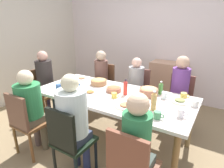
% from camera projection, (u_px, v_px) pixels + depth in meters
% --- Properties ---
extents(ground_plane, '(6.15, 6.15, 0.00)m').
position_uv_depth(ground_plane, '(112.00, 138.00, 2.93)').
color(ground_plane, '#897251').
extents(wall_back, '(5.36, 0.12, 2.60)m').
position_uv_depth(wall_back, '(162.00, 41.00, 4.19)').
color(wall_back, silver).
rests_on(wall_back, ground_plane).
extents(wall_left, '(0.12, 4.32, 2.60)m').
position_uv_depth(wall_left, '(3.00, 43.00, 3.82)').
color(wall_left, beige).
rests_on(wall_left, ground_plane).
extents(dining_table, '(2.27, 1.02, 0.74)m').
position_uv_depth(dining_table, '(112.00, 98.00, 2.71)').
color(dining_table, silver).
rests_on(dining_table, ground_plane).
extents(chair_0, '(0.40, 0.40, 0.90)m').
position_uv_depth(chair_0, '(44.00, 89.00, 3.52)').
color(chair_0, brown).
rests_on(chair_0, ground_plane).
extents(person_0, '(0.30, 0.30, 1.24)m').
position_uv_depth(person_0, '(45.00, 79.00, 3.40)').
color(person_0, '#263946').
rests_on(person_0, ground_plane).
extents(chair_1, '(0.40, 0.40, 0.90)m').
position_uv_depth(chair_1, '(137.00, 90.00, 3.48)').
color(chair_1, brown).
rests_on(chair_1, ground_plane).
extents(person_1, '(0.30, 0.30, 1.13)m').
position_uv_depth(person_1, '(136.00, 84.00, 3.35)').
color(person_1, '#242F42').
rests_on(person_1, ground_plane).
extents(chair_2, '(0.40, 0.40, 0.90)m').
position_uv_depth(chair_2, '(179.00, 99.00, 3.10)').
color(chair_2, brown).
rests_on(chair_2, ground_plane).
extents(person_2, '(0.30, 0.30, 1.24)m').
position_uv_depth(person_2, '(179.00, 88.00, 2.96)').
color(person_2, '#453A4B').
rests_on(person_2, ground_plane).
extents(chair_3, '(0.40, 0.40, 0.90)m').
position_uv_depth(chair_3, '(69.00, 140.00, 2.05)').
color(chair_3, black).
rests_on(chair_3, ground_plane).
extents(person_3, '(0.33, 0.33, 1.24)m').
position_uv_depth(person_3, '(73.00, 117.00, 2.04)').
color(person_3, '#242A42').
rests_on(person_3, ground_plane).
extents(chair_4, '(0.40, 0.40, 0.90)m').
position_uv_depth(chair_4, '(104.00, 83.00, 3.86)').
color(chair_4, brown).
rests_on(chair_4, ground_plane).
extents(person_4, '(0.30, 0.30, 1.19)m').
position_uv_depth(person_4, '(101.00, 75.00, 3.72)').
color(person_4, '#373850').
rests_on(person_4, ground_plane).
extents(chair_5, '(0.40, 0.40, 0.90)m').
position_uv_depth(chair_5, '(131.00, 167.00, 1.67)').
color(chair_5, brown).
rests_on(chair_5, ground_plane).
extents(person_5, '(0.30, 0.30, 1.19)m').
position_uv_depth(person_5, '(137.00, 143.00, 1.68)').
color(person_5, '#473A47').
rests_on(person_5, ground_plane).
extents(chair_6, '(0.40, 0.40, 0.90)m').
position_uv_depth(chair_6, '(26.00, 121.00, 2.43)').
color(chair_6, brown).
rests_on(chair_6, ground_plane).
extents(person_6, '(0.33, 0.33, 1.17)m').
position_uv_depth(person_6, '(30.00, 104.00, 2.43)').
color(person_6, brown).
rests_on(person_6, ground_plane).
extents(plate_0, '(0.22, 0.22, 0.04)m').
position_uv_depth(plate_0, '(90.00, 92.00, 2.70)').
color(plate_0, white).
rests_on(plate_0, dining_table).
extents(plate_1, '(0.25, 0.25, 0.04)m').
position_uv_depth(plate_1, '(125.00, 105.00, 2.29)').
color(plate_1, silver).
rests_on(plate_1, dining_table).
extents(plate_2, '(0.20, 0.20, 0.04)m').
position_uv_depth(plate_2, '(82.00, 78.00, 3.34)').
color(plate_2, silver).
rests_on(plate_2, dining_table).
extents(plate_3, '(0.23, 0.23, 0.04)m').
position_uv_depth(plate_3, '(180.00, 101.00, 2.42)').
color(plate_3, '#EDE6CB').
rests_on(plate_3, dining_table).
extents(plate_4, '(0.25, 0.25, 0.04)m').
position_uv_depth(plate_4, '(68.00, 81.00, 3.19)').
color(plate_4, silver).
rests_on(plate_4, dining_table).
extents(plate_5, '(0.23, 0.23, 0.04)m').
position_uv_depth(plate_5, '(142.00, 113.00, 2.10)').
color(plate_5, silver).
rests_on(plate_5, dining_table).
extents(bowl_0, '(0.27, 0.27, 0.10)m').
position_uv_depth(bowl_0, '(99.00, 82.00, 3.06)').
color(bowl_0, '#A06F46').
rests_on(bowl_0, dining_table).
extents(bowl_1, '(0.22, 0.22, 0.08)m').
position_uv_depth(bowl_1, '(114.00, 89.00, 2.77)').
color(bowl_1, '#9D6149').
rests_on(bowl_1, dining_table).
extents(bowl_2, '(0.26, 0.26, 0.12)m').
position_uv_depth(bowl_2, '(149.00, 91.00, 2.62)').
color(bowl_2, '#9D6047').
rests_on(bowl_2, dining_table).
extents(cup_0, '(0.12, 0.08, 0.08)m').
position_uv_depth(cup_0, '(158.00, 115.00, 2.01)').
color(cup_0, '#4C925F').
rests_on(cup_0, dining_table).
extents(cup_1, '(0.12, 0.09, 0.08)m').
position_uv_depth(cup_1, '(195.00, 103.00, 2.29)').
color(cup_1, white).
rests_on(cup_1, dining_table).
extents(cup_2, '(0.11, 0.08, 0.08)m').
position_uv_depth(cup_2, '(78.00, 87.00, 2.86)').
color(cup_2, '#2F549F').
rests_on(cup_2, dining_table).
extents(cup_3, '(0.11, 0.08, 0.09)m').
position_uv_depth(cup_3, '(181.00, 113.00, 2.04)').
color(cup_3, white).
rests_on(cup_3, dining_table).
extents(cup_4, '(0.12, 0.08, 0.07)m').
position_uv_depth(cup_4, '(184.00, 95.00, 2.54)').
color(cup_4, '#DFC050').
rests_on(cup_4, dining_table).
extents(cup_5, '(0.12, 0.09, 0.08)m').
position_uv_depth(cup_5, '(59.00, 87.00, 2.86)').
color(cup_5, '#395B94').
rests_on(cup_5, dining_table).
extents(cup_6, '(0.11, 0.07, 0.07)m').
position_uv_depth(cup_6, '(114.00, 95.00, 2.54)').
color(cup_6, '#E2CA4D').
rests_on(cup_6, dining_table).
extents(cup_7, '(0.11, 0.07, 0.09)m').
position_uv_depth(cup_7, '(164.00, 95.00, 2.52)').
color(cup_7, white).
rests_on(cup_7, dining_table).
extents(bottle_0, '(0.06, 0.06, 0.18)m').
position_uv_depth(bottle_0, '(132.00, 108.00, 2.08)').
color(bottle_0, red).
rests_on(bottle_0, dining_table).
extents(bottle_1, '(0.06, 0.06, 0.23)m').
position_uv_depth(bottle_1, '(125.00, 88.00, 2.63)').
color(bottle_1, red).
rests_on(bottle_1, dining_table).
extents(bottle_2, '(0.07, 0.07, 0.24)m').
position_uv_depth(bottle_2, '(154.00, 101.00, 2.18)').
color(bottle_2, tan).
rests_on(bottle_2, dining_table).
extents(bottle_3, '(0.06, 0.06, 0.19)m').
position_uv_depth(bottle_3, '(161.00, 88.00, 2.66)').
color(bottle_3, '#428538').
rests_on(bottle_3, dining_table).
extents(side_cabinet, '(0.70, 0.44, 0.90)m').
position_uv_depth(side_cabinet, '(167.00, 83.00, 4.09)').
color(side_cabinet, tan).
rests_on(side_cabinet, ground_plane).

